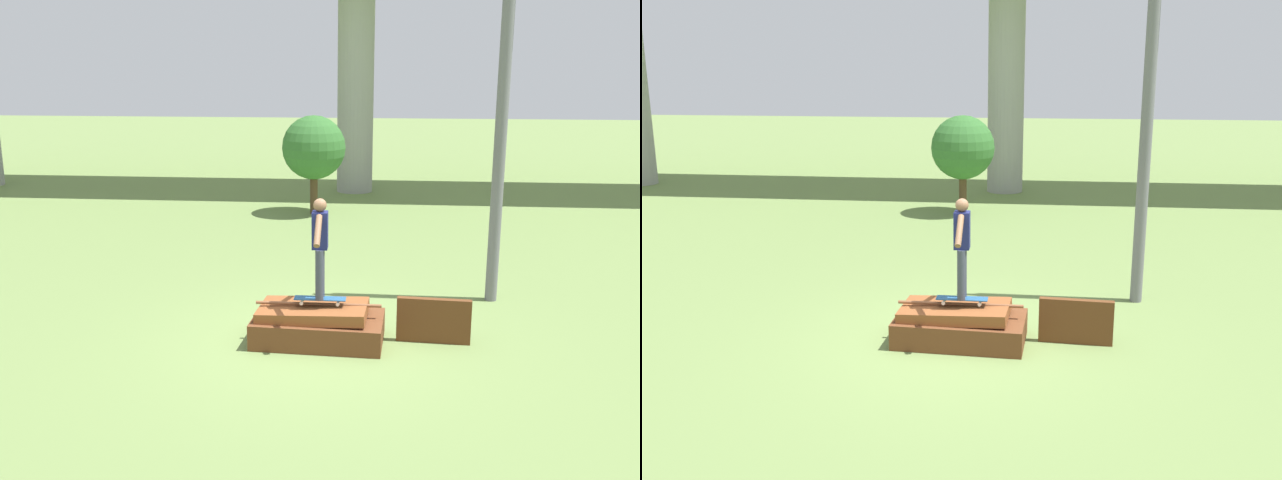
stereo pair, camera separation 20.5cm
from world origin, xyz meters
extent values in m
plane|color=olive|center=(0.00, 0.00, 0.00)|extent=(80.00, 80.00, 0.00)
cube|color=brown|center=(0.00, 0.00, 0.19)|extent=(1.95, 1.16, 0.38)
cube|color=brown|center=(-0.08, 0.00, 0.47)|extent=(1.64, 0.98, 0.24)
cylinder|color=brown|center=(0.00, 0.00, 0.58)|extent=(1.84, 0.05, 0.05)
cube|color=#5B3319|center=(1.68, 0.11, 0.34)|extent=(1.08, 0.18, 0.67)
cube|color=#23517F|center=(0.03, -0.04, 0.68)|extent=(0.75, 0.19, 0.01)
cylinder|color=silver|center=(0.29, 0.04, 0.63)|extent=(0.05, 0.03, 0.05)
cylinder|color=silver|center=(0.29, -0.13, 0.63)|extent=(0.05, 0.03, 0.05)
cylinder|color=silver|center=(-0.24, 0.04, 0.63)|extent=(0.05, 0.03, 0.05)
cylinder|color=silver|center=(-0.24, -0.13, 0.63)|extent=(0.05, 0.03, 0.05)
cylinder|color=#383D4C|center=(0.03, 0.04, 1.06)|extent=(0.12, 0.12, 0.74)
cylinder|color=#383D4C|center=(0.03, -0.13, 1.06)|extent=(0.12, 0.12, 0.74)
cube|color=#191E51|center=(0.03, -0.04, 1.70)|extent=(0.22, 0.21, 0.54)
sphere|color=brown|center=(0.03, -0.04, 2.06)|extent=(0.19, 0.19, 0.19)
cylinder|color=brown|center=(0.03, 0.27, 1.77)|extent=(0.09, 0.46, 0.39)
cylinder|color=brown|center=(0.03, -0.35, 1.77)|extent=(0.09, 0.46, 0.39)
cylinder|color=#9E9E99|center=(0.00, 12.27, 3.18)|extent=(1.10, 1.10, 6.36)
cylinder|color=slate|center=(2.80, 2.11, 3.04)|extent=(0.20, 0.20, 6.08)
cylinder|color=#4C3823|center=(-0.94, 8.81, 0.53)|extent=(0.20, 0.20, 1.07)
sphere|color=#336B2D|center=(-0.94, 8.81, 1.78)|extent=(1.68, 1.68, 1.68)
camera|label=1|loc=(0.91, -9.80, 4.08)|focal=40.00mm
camera|label=2|loc=(1.11, -9.78, 4.08)|focal=40.00mm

